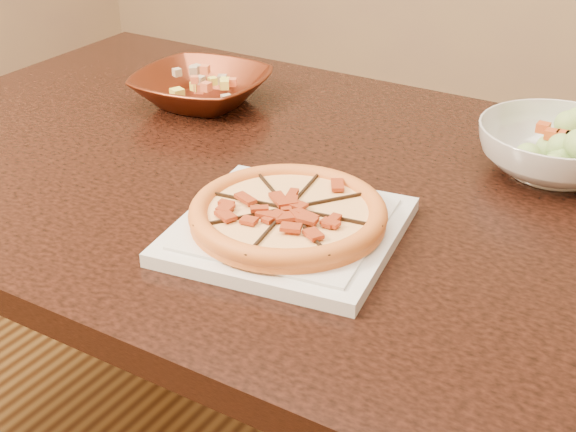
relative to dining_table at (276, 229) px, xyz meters
The scene contains 7 objects.
dining_table is the anchor object (origin of this frame).
plate 0.23m from the dining_table, 52.66° to the right, with size 0.31×0.31×0.02m.
pizza 0.25m from the dining_table, 52.67° to the right, with size 0.25×0.25×0.03m.
bronze_bowl 0.33m from the dining_table, 149.00° to the left, with size 0.23×0.23×0.06m, color maroon.
mixed_dish 0.35m from the dining_table, 149.20° to the left, with size 0.08×0.11×0.03m.
salad_bowl 0.43m from the dining_table, 30.44° to the left, with size 0.23×0.23×0.07m, color silver.
salad 0.45m from the dining_table, 30.36° to the left, with size 0.09×0.12×0.04m.
Camera 1 is at (0.68, -0.75, 1.26)m, focal length 50.00 mm.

